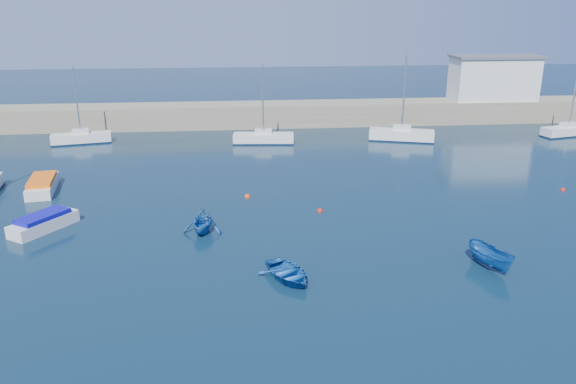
{
  "coord_description": "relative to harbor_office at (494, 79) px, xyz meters",
  "views": [
    {
      "loc": [
        -1.43,
        -19.8,
        13.84
      ],
      "look_at": [
        2.1,
        16.26,
        1.6
      ],
      "focal_mm": 35.0,
      "sensor_mm": 36.0,
      "label": 1
    }
  ],
  "objects": [
    {
      "name": "buoy_1",
      "position": [
        -25.62,
        -29.44,
        -5.1
      ],
      "size": [
        0.45,
        0.45,
        0.45
      ],
      "primitive_type": "sphere",
      "color": "#B11C0D",
      "rests_on": "ground"
    },
    {
      "name": "dinghy_right",
      "position": [
        -17.66,
        -39.11,
        -4.47
      ],
      "size": [
        2.14,
        3.46,
        1.25
      ],
      "primitive_type": "imported",
      "rotation": [
        0.0,
        0.0,
        0.3
      ],
      "color": "#17519E",
      "rests_on": "ground"
    },
    {
      "name": "sailboat_6",
      "position": [
        -28.43,
        -9.06,
        -4.52
      ],
      "size": [
        6.32,
        2.28,
        8.16
      ],
      "rotation": [
        0.0,
        0.0,
        1.48
      ],
      "color": "silver",
      "rests_on": "ground"
    },
    {
      "name": "ground",
      "position": [
        -30.0,
        -46.0,
        -5.1
      ],
      "size": [
        220.0,
        220.0,
        0.0
      ],
      "primitive_type": "plane",
      "color": "#0C2437",
      "rests_on": "ground"
    },
    {
      "name": "dinghy_left",
      "position": [
        -33.59,
        -32.49,
        -4.34
      ],
      "size": [
        3.01,
        3.31,
        1.51
      ],
      "primitive_type": "imported",
      "rotation": [
        0.0,
        0.0,
        -0.2
      ],
      "color": "#17519E",
      "rests_on": "ground"
    },
    {
      "name": "back_wall",
      "position": [
        -30.0,
        0.0,
        -3.8
      ],
      "size": [
        96.0,
        4.5,
        2.6
      ],
      "primitive_type": "cube",
      "color": "gray",
      "rests_on": "ground"
    },
    {
      "name": "sailboat_7",
      "position": [
        -13.86,
        -9.27,
        -4.45
      ],
      "size": [
        6.92,
        3.77,
        8.84
      ],
      "rotation": [
        0.0,
        0.0,
        1.27
      ],
      "color": "silver",
      "rests_on": "ground"
    },
    {
      "name": "buoy_3",
      "position": [
        -30.59,
        -25.9,
        -5.1
      ],
      "size": [
        0.47,
        0.47,
        0.47
      ],
      "primitive_type": "sphere",
      "color": "#D43D0B",
      "rests_on": "ground"
    },
    {
      "name": "sailboat_5",
      "position": [
        -47.22,
        -7.19,
        -4.52
      ],
      "size": [
        6.1,
        2.86,
        7.81
      ],
      "rotation": [
        0.0,
        0.0,
        1.78
      ],
      "color": "silver",
      "rests_on": "ground"
    },
    {
      "name": "harbor_office",
      "position": [
        0.0,
        0.0,
        0.0
      ],
      "size": [
        10.0,
        4.0,
        5.0
      ],
      "primitive_type": "cube",
      "color": "silver",
      "rests_on": "back_wall"
    },
    {
      "name": "motorboat_2",
      "position": [
        -46.33,
        -22.88,
        -4.6
      ],
      "size": [
        2.57,
        5.4,
        1.07
      ],
      "rotation": [
        0.0,
        0.0,
        0.15
      ],
      "color": "silver",
      "rests_on": "ground"
    },
    {
      "name": "sailboat_8",
      "position": [
        5.03,
        -8.79,
        -4.53
      ],
      "size": [
        6.45,
        3.13,
        8.17
      ],
      "rotation": [
        0.0,
        0.0,
        1.8
      ],
      "color": "silver",
      "rests_on": "ground"
    },
    {
      "name": "buoy_4",
      "position": [
        -6.08,
        -26.7,
        -5.1
      ],
      "size": [
        0.4,
        0.4,
        0.4
      ],
      "primitive_type": "sphere",
      "color": "#B11C0D",
      "rests_on": "ground"
    },
    {
      "name": "dinghy_center",
      "position": [
        -28.85,
        -39.37,
        -4.74
      ],
      "size": [
        3.72,
        4.18,
        0.72
      ],
      "primitive_type": "imported",
      "rotation": [
        0.0,
        0.0,
        0.45
      ],
      "color": "#17519E",
      "rests_on": "ground"
    },
    {
      "name": "motorboat_1",
      "position": [
        -43.78,
        -31.04,
        -4.59
      ],
      "size": [
        3.78,
        4.51,
        1.08
      ],
      "rotation": [
        0.0,
        0.0,
        -0.6
      ],
      "color": "silver",
      "rests_on": "ground"
    }
  ]
}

